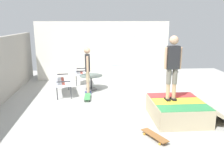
% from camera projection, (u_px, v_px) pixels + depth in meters
% --- Properties ---
extents(ground_plane, '(12.00, 12.00, 0.10)m').
position_uv_depth(ground_plane, '(123.00, 107.00, 7.74)').
color(ground_plane, '#A8A8A3').
extents(house_facade, '(0.23, 6.00, 2.63)m').
position_uv_depth(house_facade, '(103.00, 51.00, 11.03)').
color(house_facade, white).
rests_on(house_facade, ground_plane).
extents(skate_ramp, '(1.63, 2.09, 0.52)m').
position_uv_depth(skate_ramp, '(178.00, 110.00, 6.64)').
color(skate_ramp, tan).
rests_on(skate_ramp, ground_plane).
extents(patio_bench, '(1.33, 0.75, 1.02)m').
position_uv_depth(patio_bench, '(60.00, 78.00, 8.74)').
color(patio_bench, '#38383D').
rests_on(patio_bench, ground_plane).
extents(patio_chair_near_house, '(0.66, 0.60, 1.02)m').
position_uv_depth(patio_chair_near_house, '(79.00, 70.00, 10.19)').
color(patio_chair_near_house, '#38383D').
rests_on(patio_chair_near_house, ground_plane).
extents(patio_table, '(0.90, 0.90, 0.57)m').
position_uv_depth(patio_table, '(91.00, 79.00, 9.49)').
color(patio_table, '#38383D').
rests_on(patio_table, ground_plane).
extents(person_watching, '(0.48, 0.25, 1.73)m').
position_uv_depth(person_watching, '(87.00, 67.00, 8.80)').
color(person_watching, navy).
rests_on(person_watching, ground_plane).
extents(person_skater, '(0.26, 0.48, 1.75)m').
position_uv_depth(person_skater, '(173.00, 63.00, 6.38)').
color(person_skater, black).
rests_on(person_skater, skate_ramp).
extents(skateboard_by_bench, '(0.80, 0.22, 0.10)m').
position_uv_depth(skateboard_by_bench, '(87.00, 97.00, 8.38)').
color(skateboard_by_bench, '#3F8C4C').
rests_on(skateboard_by_bench, ground_plane).
extents(skateboard_spare, '(0.81, 0.52, 0.10)m').
position_uv_depth(skateboard_spare, '(154.00, 136.00, 5.52)').
color(skateboard_spare, brown).
rests_on(skateboard_spare, ground_plane).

